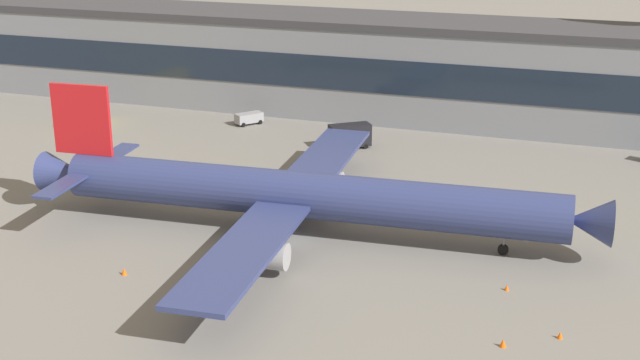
{
  "coord_description": "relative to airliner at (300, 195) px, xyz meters",
  "views": [
    {
      "loc": [
        30.69,
        -79.78,
        36.48
      ],
      "look_at": [
        0.79,
        6.13,
        5.0
      ],
      "focal_mm": 48.12,
      "sensor_mm": 36.0,
      "label": 1
    }
  ],
  "objects": [
    {
      "name": "ground_plane",
      "position": [
        0.15,
        -2.06,
        -4.53
      ],
      "size": [
        600.0,
        600.0,
        0.0
      ],
      "primitive_type": "plane",
      "color": "slate"
    },
    {
      "name": "terminal_building",
      "position": [
        0.15,
        53.38,
        3.51
      ],
      "size": [
        165.56,
        16.94,
        16.04
      ],
      "color": "gray",
      "rests_on": "ground_plane"
    },
    {
      "name": "airliner",
      "position": [
        0.0,
        0.0,
        0.0
      ],
      "size": [
        64.0,
        55.27,
        15.22
      ],
      "color": "navy",
      "rests_on": "ground_plane"
    },
    {
      "name": "follow_me_car",
      "position": [
        -23.49,
        39.87,
        -3.44
      ],
      "size": [
        4.17,
        4.66,
        1.85
      ],
      "color": "gray",
      "rests_on": "ground_plane"
    },
    {
      "name": "stair_truck",
      "position": [
        -4.53,
        32.59,
        -2.55
      ],
      "size": [
        6.23,
        5.54,
        3.55
      ],
      "color": "black",
      "rests_on": "ground_plane"
    },
    {
      "name": "fuel_truck",
      "position": [
        -48.13,
        31.27,
        -2.65
      ],
      "size": [
        4.52,
        8.8,
        3.35
      ],
      "color": "yellow",
      "rests_on": "ground_plane"
    },
    {
      "name": "traffic_cone_0",
      "position": [
        28.94,
        -14.45,
        -4.22
      ],
      "size": [
        0.5,
        0.5,
        0.62
      ],
      "primitive_type": "cone",
      "color": "#F2590C",
      "rests_on": "ground_plane"
    },
    {
      "name": "traffic_cone_1",
      "position": [
        -12.67,
        -15.65,
        -4.17
      ],
      "size": [
        0.58,
        0.58,
        0.72
      ],
      "primitive_type": "cone",
      "color": "#F2590C",
      "rests_on": "ground_plane"
    },
    {
      "name": "traffic_cone_2",
      "position": [
        24.56,
        -17.45,
        -4.17
      ],
      "size": [
        0.58,
        0.58,
        0.72
      ],
      "primitive_type": "cone",
      "color": "#F2590C",
      "rests_on": "ground_plane"
    },
    {
      "name": "traffic_cone_3",
      "position": [
        23.46,
        -6.71,
        -4.25
      ],
      "size": [
        0.46,
        0.46,
        0.57
      ],
      "primitive_type": "cone",
      "color": "#F2590C",
      "rests_on": "ground_plane"
    }
  ]
}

